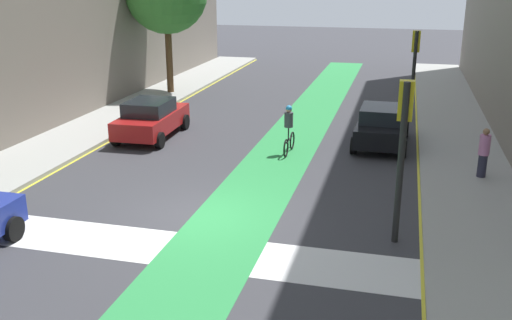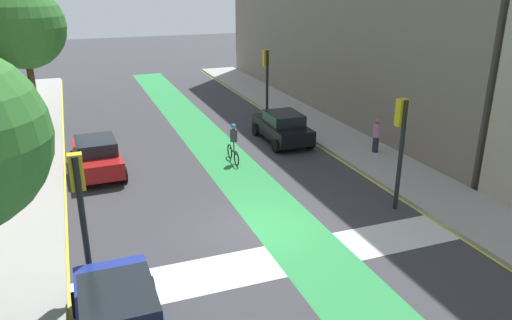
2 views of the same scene
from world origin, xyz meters
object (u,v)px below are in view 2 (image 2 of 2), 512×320
at_px(car_blue_left_near, 119,317).
at_px(cyclist_in_lane, 233,142).
at_px(traffic_signal_near_right, 401,133).
at_px(traffic_signal_near_left, 80,198).
at_px(car_black_right_far, 282,127).
at_px(car_red_left_far, 96,155).
at_px(pedestrian_sidewalk_right_a, 376,135).
at_px(traffic_signal_far_right, 266,70).
at_px(street_tree_far, 23,28).

relative_size(car_blue_left_near, cyclist_in_lane, 2.27).
bearing_deg(traffic_signal_near_right, traffic_signal_near_left, -172.08).
height_order(traffic_signal_near_left, car_black_right_far, traffic_signal_near_left).
bearing_deg(traffic_signal_near_left, car_black_right_far, 45.13).
height_order(car_red_left_far, cyclist_in_lane, cyclist_in_lane).
bearing_deg(pedestrian_sidewalk_right_a, traffic_signal_near_right, -116.78).
bearing_deg(car_red_left_far, traffic_signal_far_right, 30.85).
bearing_deg(car_blue_left_near, street_tree_far, 96.91).
relative_size(traffic_signal_far_right, car_black_right_far, 0.94).
relative_size(car_red_left_far, pedestrian_sidewalk_right_a, 2.64).
xyz_separation_m(traffic_signal_near_left, cyclist_in_lane, (6.64, 7.97, -1.76)).
bearing_deg(traffic_signal_far_right, pedestrian_sidewalk_right_a, -75.06).
distance_m(cyclist_in_lane, street_tree_far, 13.36).
relative_size(traffic_signal_far_right, pedestrian_sidewalk_right_a, 2.47).
relative_size(traffic_signal_near_right, car_red_left_far, 0.95).
bearing_deg(traffic_signal_far_right, street_tree_far, 169.89).
height_order(car_black_right_far, cyclist_in_lane, cyclist_in_lane).
xyz_separation_m(traffic_signal_near_right, pedestrian_sidewalk_right_a, (2.58, 5.11, -1.87)).
distance_m(traffic_signal_near_right, traffic_signal_far_right, 13.46).
bearing_deg(car_red_left_far, pedestrian_sidewalk_right_a, -10.12).
height_order(traffic_signal_near_right, traffic_signal_far_right, traffic_signal_near_right).
relative_size(traffic_signal_near_left, street_tree_far, 0.52).
height_order(traffic_signal_far_right, car_blue_left_near, traffic_signal_far_right).
distance_m(traffic_signal_near_left, pedestrian_sidewalk_right_a, 14.91).
height_order(car_blue_left_near, car_red_left_far, same).
distance_m(traffic_signal_near_left, car_red_left_far, 9.06).
bearing_deg(car_blue_left_near, traffic_signal_near_right, 21.38).
height_order(cyclist_in_lane, street_tree_far, street_tree_far).
bearing_deg(car_red_left_far, car_blue_left_near, -91.28).
bearing_deg(traffic_signal_near_right, street_tree_far, 128.53).
height_order(car_black_right_far, pedestrian_sidewalk_right_a, pedestrian_sidewalk_right_a).
bearing_deg(traffic_signal_far_right, traffic_signal_near_right, -91.49).
distance_m(traffic_signal_far_right, cyclist_in_lane, 8.43).
xyz_separation_m(traffic_signal_far_right, car_black_right_far, (-1.11, -4.98, -2.00)).
bearing_deg(traffic_signal_near_right, car_black_right_far, 95.10).
xyz_separation_m(car_blue_left_near, car_red_left_far, (0.25, 11.31, 0.00)).
distance_m(traffic_signal_near_left, car_black_right_far, 14.19).
relative_size(car_red_left_far, cyclist_in_lane, 2.29).
xyz_separation_m(car_black_right_far, pedestrian_sidewalk_right_a, (3.33, -3.37, 0.16)).
bearing_deg(traffic_signal_far_right, traffic_signal_near_left, -126.41).
height_order(car_blue_left_near, pedestrian_sidewalk_right_a, pedestrian_sidewalk_right_a).
distance_m(car_black_right_far, cyclist_in_lane, 3.84).
bearing_deg(traffic_signal_near_left, cyclist_in_lane, 50.22).
distance_m(car_blue_left_near, cyclist_in_lane, 12.13).
bearing_deg(car_black_right_far, traffic_signal_near_left, -134.87).
bearing_deg(cyclist_in_lane, traffic_signal_near_left, -129.78).
distance_m(car_red_left_far, pedestrian_sidewalk_right_a, 12.68).
bearing_deg(car_red_left_far, traffic_signal_near_left, -94.98).
distance_m(pedestrian_sidewalk_right_a, street_tree_far, 19.04).
xyz_separation_m(traffic_signal_near_right, car_black_right_far, (-0.76, 8.48, -2.03)).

